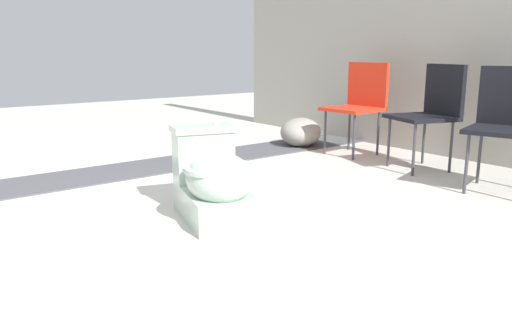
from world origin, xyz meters
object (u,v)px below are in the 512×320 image
Objects in this scene: folding_chair_middle at (432,106)px; boulder_far at (204,145)px; toilet at (214,181)px; boulder_near at (301,132)px; folding_chair_right at (508,115)px; folding_chair_left at (360,98)px.

boulder_far is (-1.28, -1.33, -0.36)m from folding_chair_middle.
toilet is 1.84× the size of boulder_far.
toilet is at bearing 18.94° from folding_chair_middle.
folding_chair_right is at bearing 0.04° from boulder_near.
folding_chair_middle is 1.73× the size of boulder_near.
folding_chair_middle is at bearing 86.41° from folding_chair_left.
folding_chair_middle is 1.88m from boulder_far.
folding_chair_left is 2.17× the size of boulder_far.
boulder_near is at bearing -74.30° from folding_chair_left.
folding_chair_middle is at bearing 105.95° from toilet.
folding_chair_left is at bearing -72.66° from folding_chair_middle.
boulder_near is (-1.34, 1.90, -0.08)m from toilet.
folding_chair_right is at bearing 86.49° from toilet.
folding_chair_right is 2.31m from boulder_far.
boulder_near is at bearing 141.57° from toilet.
folding_chair_left is at bearing 69.29° from boulder_far.
folding_chair_left and folding_chair_right have the same top height.
toilet is at bearing -54.85° from boulder_near.
folding_chair_middle is at bearing 46.10° from boulder_far.
boulder_near is 1.25× the size of boulder_far.
folding_chair_left and folding_chair_middle have the same top height.
folding_chair_middle is 2.17× the size of boulder_far.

